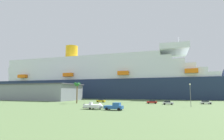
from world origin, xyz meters
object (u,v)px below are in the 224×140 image
Objects in this scene: palm_tree at (77,86)px; parked_car_silver_sedan at (168,103)px; parked_car_white_van at (206,102)px; small_boat_on_trailer at (95,106)px; parked_car_red_hatchback at (152,102)px; cruise_ship at (103,81)px; pickup_truck at (114,107)px; parked_car_yellow_taxi at (101,101)px; street_lamp at (190,92)px.

palm_tree is 2.23× the size of parked_car_silver_sedan.
palm_tree is 2.04× the size of parked_car_white_van.
small_boat_on_trailer reaches higher than parked_car_silver_sedan.
parked_car_red_hatchback is at bearing 64.47° from small_boat_on_trailer.
pickup_truck is at bearing -68.84° from cruise_ship.
parked_car_silver_sedan is (-15.93, -7.97, -0.00)m from parked_car_white_van.
small_boat_on_trailer is at bearing -128.93° from parked_car_silver_sedan.
parked_car_yellow_taxi is at bearing -71.59° from cruise_ship.
small_boat_on_trailer is at bearing 173.98° from pickup_truck.
cruise_ship reaches higher than parked_car_red_hatchback.
small_boat_on_trailer is 1.75× the size of parked_car_silver_sedan.
cruise_ship is at bearing 126.73° from parked_car_red_hatchback.
palm_tree reaches higher than small_boat_on_trailer.
parked_car_white_van is at bearing 10.78° from palm_tree.
parked_car_yellow_taxi is at bearing 166.78° from parked_car_silver_sedan.
street_lamp is at bearing -48.04° from parked_car_silver_sedan.
parked_car_white_van is at bearing 0.48° from parked_car_yellow_taxi.
street_lamp reaches higher than parked_car_white_van.
parked_car_silver_sedan is at bearing 131.96° from street_lamp.
palm_tree is at bearing 173.02° from street_lamp.
cruise_ship is at bearing 98.96° from palm_tree.
parked_car_yellow_taxi is at bearing -179.52° from parked_car_white_van.
street_lamp is at bearing -22.08° from parked_car_yellow_taxi.
parked_car_red_hatchback is (33.65, 7.37, -7.03)m from palm_tree.
pickup_truck is 1.32× the size of parked_car_silver_sedan.
street_lamp is at bearing -116.11° from parked_car_white_van.
street_lamp is 1.90× the size of parked_car_silver_sedan.
pickup_truck is 31.82m from parked_car_silver_sedan.
cruise_ship is at bearing 129.02° from street_lamp.
pickup_truck is 47.59m from parked_car_white_van.
cruise_ship is at bearing 140.14° from parked_car_white_van.
cruise_ship is 88.14m from parked_car_white_van.
street_lamp is at bearing -42.39° from parked_car_red_hatchback.
palm_tree is (10.49, -66.52, -6.76)m from cruise_ship.
parked_car_red_hatchback is at bearing 12.35° from palm_tree.
parked_car_silver_sedan is at bearing 3.90° from palm_tree.
palm_tree is (-24.96, 25.06, 6.82)m from pickup_truck.
parked_car_yellow_taxi is at bearing 157.92° from street_lamp.
palm_tree is 1.17× the size of street_lamp.
parked_car_white_van is 48.12m from parked_car_yellow_taxi.
pickup_truck is 1.22× the size of parked_car_red_hatchback.
parked_car_red_hatchback and parked_car_silver_sedan have the same top height.
palm_tree reaches higher than parked_car_red_hatchback.
small_boat_on_trailer reaches higher than parked_car_white_van.
cruise_ship reaches higher than pickup_truck.
small_boat_on_trailer is (-6.47, 0.68, -0.08)m from pickup_truck.
parked_car_silver_sedan is at bearing 60.95° from pickup_truck.
pickup_truck reaches higher than parked_car_white_van.
parked_car_silver_sedan is at bearing 51.07° from small_boat_on_trailer.
parked_car_white_van is 17.81m from parked_car_silver_sedan.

